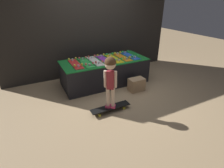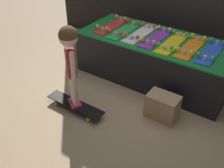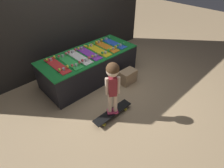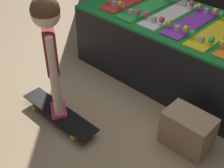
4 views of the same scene
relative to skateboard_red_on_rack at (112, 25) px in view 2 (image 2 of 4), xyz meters
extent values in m
plane|color=tan|center=(0.74, -0.60, -0.64)|extent=(16.00, 16.00, 0.00)
cube|color=black|center=(0.74, -0.01, -0.34)|extent=(2.12, 0.92, 0.60)
cube|color=#19752D|center=(0.74, -0.01, -0.03)|extent=(2.12, 0.92, 0.02)
cube|color=red|center=(0.00, 0.00, -0.01)|extent=(0.19, 0.73, 0.01)
cube|color=#B7B7BC|center=(0.00, 0.24, 0.02)|extent=(0.04, 0.04, 0.05)
cylinder|color=yellow|center=(0.08, 0.24, 0.05)|extent=(0.03, 0.05, 0.05)
cylinder|color=yellow|center=(-0.08, 0.24, 0.05)|extent=(0.03, 0.05, 0.05)
cube|color=#B7B7BC|center=(0.00, -0.24, 0.02)|extent=(0.04, 0.04, 0.05)
cylinder|color=yellow|center=(0.08, -0.24, 0.05)|extent=(0.03, 0.05, 0.05)
cylinder|color=yellow|center=(-0.08, -0.24, 0.05)|extent=(0.03, 0.05, 0.05)
cube|color=green|center=(0.25, -0.04, -0.01)|extent=(0.19, 0.73, 0.01)
cube|color=#B7B7BC|center=(0.25, 0.21, 0.02)|extent=(0.04, 0.04, 0.05)
cylinder|color=#D84C4C|center=(0.33, 0.21, 0.05)|extent=(0.03, 0.05, 0.05)
cylinder|color=#D84C4C|center=(0.16, 0.21, 0.05)|extent=(0.03, 0.05, 0.05)
cube|color=#B7B7BC|center=(0.25, -0.28, 0.02)|extent=(0.04, 0.04, 0.05)
cylinder|color=#D84C4C|center=(0.33, -0.28, 0.05)|extent=(0.03, 0.05, 0.05)
cylinder|color=#D84C4C|center=(0.16, -0.28, 0.05)|extent=(0.03, 0.05, 0.05)
cube|color=white|center=(0.49, -0.01, -0.01)|extent=(0.19, 0.73, 0.01)
cube|color=#B7B7BC|center=(0.49, 0.23, 0.02)|extent=(0.04, 0.04, 0.05)
cylinder|color=#D84C4C|center=(0.57, 0.23, 0.05)|extent=(0.03, 0.05, 0.05)
cylinder|color=#D84C4C|center=(0.41, 0.23, 0.05)|extent=(0.03, 0.05, 0.05)
cube|color=#B7B7BC|center=(0.49, -0.26, 0.02)|extent=(0.04, 0.04, 0.05)
cylinder|color=#D84C4C|center=(0.57, -0.26, 0.05)|extent=(0.03, 0.05, 0.05)
cylinder|color=#D84C4C|center=(0.41, -0.26, 0.05)|extent=(0.03, 0.05, 0.05)
cube|color=purple|center=(0.74, -0.02, -0.01)|extent=(0.19, 0.73, 0.01)
cube|color=#B7B7BC|center=(0.74, 0.23, 0.02)|extent=(0.04, 0.04, 0.05)
cylinder|color=yellow|center=(0.82, 0.23, 0.05)|extent=(0.03, 0.05, 0.05)
cylinder|color=yellow|center=(0.65, 0.23, 0.05)|extent=(0.03, 0.05, 0.05)
cube|color=#B7B7BC|center=(0.74, -0.26, 0.02)|extent=(0.04, 0.04, 0.05)
cylinder|color=yellow|center=(0.82, -0.26, 0.05)|extent=(0.03, 0.05, 0.05)
cylinder|color=yellow|center=(0.65, -0.26, 0.05)|extent=(0.03, 0.05, 0.05)
cube|color=yellow|center=(0.98, -0.04, -0.01)|extent=(0.19, 0.73, 0.01)
cube|color=#B7B7BC|center=(0.98, 0.20, 0.02)|extent=(0.04, 0.04, 0.05)
cylinder|color=green|center=(1.06, 0.20, 0.05)|extent=(0.03, 0.05, 0.05)
cylinder|color=green|center=(0.90, 0.20, 0.05)|extent=(0.03, 0.05, 0.05)
cube|color=#B7B7BC|center=(0.98, -0.29, 0.02)|extent=(0.04, 0.04, 0.05)
cylinder|color=green|center=(1.06, -0.29, 0.05)|extent=(0.03, 0.05, 0.05)
cylinder|color=green|center=(0.90, -0.29, 0.05)|extent=(0.03, 0.05, 0.05)
cube|color=orange|center=(1.23, -0.02, -0.01)|extent=(0.19, 0.73, 0.01)
cube|color=#B7B7BC|center=(1.23, 0.22, 0.02)|extent=(0.04, 0.04, 0.05)
cylinder|color=yellow|center=(1.31, 0.22, 0.05)|extent=(0.03, 0.05, 0.05)
cylinder|color=yellow|center=(1.15, 0.22, 0.05)|extent=(0.03, 0.05, 0.05)
cube|color=#B7B7BC|center=(1.23, -0.26, 0.02)|extent=(0.04, 0.04, 0.05)
cylinder|color=yellow|center=(1.31, -0.26, 0.05)|extent=(0.03, 0.05, 0.05)
cylinder|color=yellow|center=(1.15, -0.26, 0.05)|extent=(0.03, 0.05, 0.05)
cube|color=blue|center=(1.47, -0.01, -0.01)|extent=(0.19, 0.73, 0.01)
cube|color=#B7B7BC|center=(1.47, 0.23, 0.02)|extent=(0.04, 0.04, 0.05)
cylinder|color=green|center=(1.56, 0.23, 0.05)|extent=(0.03, 0.05, 0.05)
cylinder|color=green|center=(1.39, 0.23, 0.05)|extent=(0.03, 0.05, 0.05)
cube|color=#B7B7BC|center=(1.47, -0.26, 0.02)|extent=(0.04, 0.04, 0.05)
cylinder|color=green|center=(1.56, -0.26, 0.05)|extent=(0.03, 0.05, 0.05)
cylinder|color=green|center=(1.39, -0.26, 0.05)|extent=(0.03, 0.05, 0.05)
cube|color=black|center=(0.29, -1.24, -0.55)|extent=(0.80, 0.17, 0.01)
cube|color=#B7B7BC|center=(0.55, -1.24, -0.59)|extent=(0.04, 0.04, 0.05)
cylinder|color=yellow|center=(0.55, -1.16, -0.61)|extent=(0.05, 0.03, 0.05)
cylinder|color=yellow|center=(0.55, -1.31, -0.61)|extent=(0.05, 0.03, 0.05)
cube|color=#B7B7BC|center=(0.03, -1.24, -0.59)|extent=(0.04, 0.04, 0.05)
cylinder|color=yellow|center=(0.03, -1.16, -0.61)|extent=(0.05, 0.03, 0.05)
cylinder|color=yellow|center=(0.03, -1.31, -0.61)|extent=(0.05, 0.03, 0.05)
cube|color=#E03D6B|center=(0.33, -1.26, -0.53)|extent=(0.15, 0.16, 0.03)
cylinder|color=beige|center=(0.33, -1.26, -0.32)|extent=(0.07, 0.07, 0.40)
cube|color=#E03D6B|center=(0.25, -1.21, -0.53)|extent=(0.15, 0.16, 0.03)
cylinder|color=beige|center=(0.25, -1.21, -0.32)|extent=(0.07, 0.07, 0.40)
cube|color=maroon|center=(0.29, -1.24, 0.03)|extent=(0.16, 0.15, 0.35)
cylinder|color=beige|center=(0.37, -1.29, 0.04)|extent=(0.06, 0.06, 0.32)
cylinder|color=beige|center=(0.21, -1.18, 0.04)|extent=(0.06, 0.06, 0.32)
sphere|color=beige|center=(0.29, -1.24, 0.34)|extent=(0.20, 0.20, 0.20)
sphere|color=#4C331E|center=(0.29, -1.24, 0.36)|extent=(0.20, 0.20, 0.20)
cube|color=tan|center=(1.23, -0.74, -0.49)|extent=(0.37, 0.24, 0.30)
camera|label=1|loc=(-0.98, -3.80, 1.35)|focal=28.00mm
camera|label=2|loc=(2.10, -3.05, 1.48)|focal=42.00mm
camera|label=3|loc=(-1.20, -2.80, 1.76)|focal=28.00mm
camera|label=4|loc=(1.96, -2.35, 1.22)|focal=50.00mm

